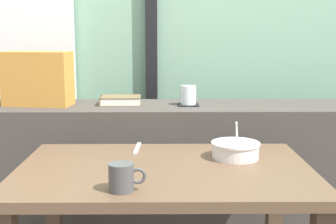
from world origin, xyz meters
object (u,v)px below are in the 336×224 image
object	(u,v)px
juice_glass	(188,96)
soup_bowl	(235,150)
coaster_square	(188,105)
throw_pillow	(38,79)
closed_book	(120,100)
ceramic_mug	(122,177)
fork_utensil	(137,148)
breakfast_table	(164,198)

from	to	relation	value
juice_glass	soup_bowl	world-z (taller)	juice_glass
coaster_square	throw_pillow	size ratio (longest dim) A/B	0.31
closed_book	ceramic_mug	xyz separation A→B (m)	(0.09, -0.92, -0.09)
coaster_square	soup_bowl	bearing A→B (deg)	-74.19
throw_pillow	fork_utensil	world-z (taller)	throw_pillow
throw_pillow	ceramic_mug	distance (m)	1.04
breakfast_table	fork_utensil	xyz separation A→B (m)	(-0.11, 0.25, 0.12)
closed_book	ceramic_mug	distance (m)	0.93
closed_book	soup_bowl	size ratio (longest dim) A/B	1.11
closed_book	throw_pillow	size ratio (longest dim) A/B	0.63
breakfast_table	soup_bowl	xyz separation A→B (m)	(0.27, 0.11, 0.15)
fork_utensil	throw_pillow	bearing A→B (deg)	144.08
breakfast_table	coaster_square	size ratio (longest dim) A/B	10.34
coaster_square	juice_glass	world-z (taller)	juice_glass
breakfast_table	soup_bowl	world-z (taller)	soup_bowl
fork_utensil	closed_book	bearing A→B (deg)	106.80
juice_glass	ceramic_mug	distance (m)	0.93
coaster_square	ceramic_mug	xyz separation A→B (m)	(-0.24, -0.89, -0.08)
breakfast_table	ceramic_mug	size ratio (longest dim) A/B	9.15
breakfast_table	ceramic_mug	xyz separation A→B (m)	(-0.13, -0.24, 0.16)
coaster_square	ceramic_mug	distance (m)	0.92
throw_pillow	ceramic_mug	world-z (taller)	throw_pillow
throw_pillow	ceramic_mug	xyz separation A→B (m)	(0.48, -0.89, -0.20)
coaster_square	ceramic_mug	world-z (taller)	coaster_square
throw_pillow	fork_utensil	xyz separation A→B (m)	(0.50, -0.40, -0.24)
fork_utensil	ceramic_mug	size ratio (longest dim) A/B	1.50
throw_pillow	soup_bowl	size ratio (longest dim) A/B	1.75
throw_pillow	soup_bowl	bearing A→B (deg)	-31.49
soup_bowl	ceramic_mug	size ratio (longest dim) A/B	1.62
throw_pillow	soup_bowl	world-z (taller)	throw_pillow
juice_glass	soup_bowl	size ratio (longest dim) A/B	0.50
juice_glass	soup_bowl	xyz separation A→B (m)	(0.15, -0.53, -0.13)
closed_book	juice_glass	bearing A→B (deg)	-5.65
breakfast_table	juice_glass	bearing A→B (deg)	79.68
coaster_square	soup_bowl	size ratio (longest dim) A/B	0.55
juice_glass	soup_bowl	distance (m)	0.57
breakfast_table	juice_glass	xyz separation A→B (m)	(0.12, 0.64, 0.28)
coaster_square	throw_pillow	bearing A→B (deg)	179.42
soup_bowl	ceramic_mug	world-z (taller)	soup_bowl
soup_bowl	fork_utensil	world-z (taller)	soup_bowl
throw_pillow	ceramic_mug	bearing A→B (deg)	-61.59
breakfast_table	fork_utensil	size ratio (longest dim) A/B	6.08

